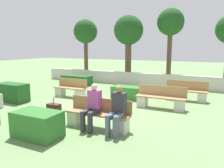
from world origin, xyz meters
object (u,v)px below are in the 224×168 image
(bench_left_side, at_px, (161,100))
(bench_back, at_px, (70,90))
(bench_right_side, at_px, (186,93))
(suitcase, at_px, (54,113))
(person_seated_woman, at_px, (92,105))
(tree_center_left, at_px, (129,32))
(tree_leftmost, at_px, (86,33))
(tree_center_right, at_px, (171,24))
(person_seated_man, at_px, (117,108))
(bench_front, at_px, (98,116))

(bench_left_side, distance_m, bench_back, 4.39)
(bench_right_side, distance_m, suitcase, 5.97)
(person_seated_woman, distance_m, tree_center_left, 9.77)
(tree_center_left, bearing_deg, tree_leftmost, 179.83)
(bench_right_side, relative_size, tree_leftmost, 0.41)
(bench_right_side, bearing_deg, tree_center_left, 144.76)
(bench_right_side, relative_size, tree_center_right, 0.38)
(person_seated_man, relative_size, tree_center_right, 0.28)
(bench_right_side, bearing_deg, person_seated_woman, -104.72)
(bench_back, height_order, suitcase, bench_back)
(tree_leftmost, height_order, tree_center_left, tree_center_left)
(bench_right_side, height_order, bench_back, same)
(tree_center_left, bearing_deg, bench_left_side, -57.77)
(person_seated_woman, height_order, tree_leftmost, tree_leftmost)
(bench_front, bearing_deg, person_seated_woman, -122.64)
(person_seated_man, distance_m, tree_leftmost, 11.66)
(tree_center_right, bearing_deg, bench_right_side, -69.20)
(tree_leftmost, height_order, tree_center_right, tree_center_right)
(suitcase, bearing_deg, bench_back, 118.29)
(bench_front, bearing_deg, suitcase, -172.49)
(bench_back, relative_size, suitcase, 2.03)
(bench_back, relative_size, person_seated_man, 1.22)
(person_seated_man, distance_m, person_seated_woman, 0.79)
(person_seated_woman, height_order, suitcase, person_seated_woman)
(person_seated_woman, bearing_deg, bench_back, 135.01)
(bench_front, bearing_deg, bench_right_side, 67.75)
(bench_back, bearing_deg, bench_front, -45.70)
(bench_left_side, distance_m, person_seated_man, 3.13)
(bench_right_side, height_order, suitcase, bench_right_side)
(bench_back, bearing_deg, suitcase, -64.65)
(bench_left_side, xyz_separation_m, suitcase, (-2.69, -3.12, -0.04))
(person_seated_woman, bearing_deg, bench_right_side, 67.41)
(bench_front, distance_m, tree_center_left, 9.77)
(person_seated_man, relative_size, suitcase, 1.66)
(person_seated_man, height_order, tree_center_left, tree_center_left)
(bench_back, bearing_deg, tree_leftmost, 112.96)
(bench_right_side, distance_m, bench_back, 5.40)
(bench_left_side, relative_size, person_seated_woman, 1.45)
(bench_left_side, xyz_separation_m, tree_center_right, (-1.02, 6.38, 3.51))
(tree_leftmost, relative_size, tree_center_left, 0.98)
(bench_front, height_order, person_seated_woman, person_seated_woman)
(tree_center_right, bearing_deg, bench_left_side, -80.92)
(person_seated_man, bearing_deg, bench_front, 168.27)
(person_seated_woman, bearing_deg, bench_front, 57.36)
(bench_left_side, height_order, suitcase, bench_left_side)
(person_seated_man, bearing_deg, tree_center_left, 109.96)
(bench_front, height_order, bench_left_side, same)
(bench_right_side, relative_size, bench_back, 1.12)
(bench_back, relative_size, tree_center_left, 0.36)
(tree_center_left, bearing_deg, tree_center_right, 7.93)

